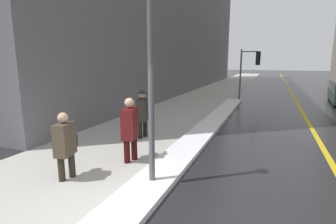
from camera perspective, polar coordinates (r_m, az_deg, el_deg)
ground_plane at (r=4.74m, az=-14.45°, el=-21.87°), size 160.00×160.00×0.00m
sidewalk_slab at (r=18.88m, az=7.79°, el=3.14°), size 4.00×80.00×0.01m
road_centre_stripe at (r=18.42m, az=26.22°, el=1.90°), size 0.16×80.00×0.00m
snow_bank_curb at (r=10.17m, az=8.58°, el=-3.29°), size 0.88×15.56×0.12m
lamp_post at (r=5.10m, az=-3.81°, el=13.33°), size 0.28×0.28×4.57m
traffic_light_near at (r=19.01m, az=17.77°, el=10.04°), size 1.31×0.32×3.35m
pedestrian_in_glasses at (r=6.06m, az=-21.47°, el=-6.29°), size 0.38×0.72×1.50m
pedestrian_with_shoulder_bag at (r=6.69m, az=-8.24°, el=-3.22°), size 0.42×0.77×1.66m
pedestrian_in_fedora at (r=8.75m, az=-5.62°, el=0.12°), size 0.40×0.56×1.66m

